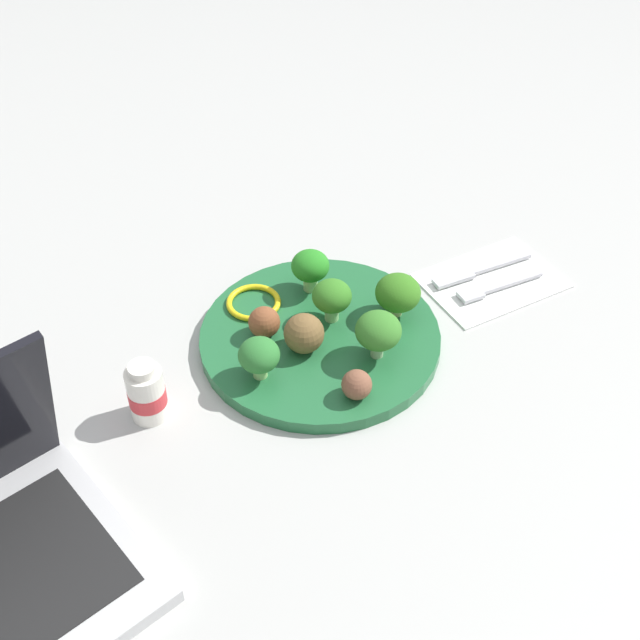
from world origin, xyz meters
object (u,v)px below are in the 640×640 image
meatball_mid_right (304,333)px  broccoli_floret_mid_right (332,297)px  broccoli_floret_center (378,331)px  yogurt_bottle (147,394)px  broccoli_floret_back_left (310,267)px  fork (496,286)px  napkin (491,280)px  meatball_center (357,385)px  knife (479,271)px  broccoli_floret_near_rim (398,293)px  pepper_ring_mid_left (254,302)px  plate (320,338)px  meatball_front_right (264,322)px  broccoli_floret_back_right (259,356)px

meatball_mid_right → broccoli_floret_mid_right: bearing=-153.5°
broccoli_floret_center → meatball_mid_right: size_ratio=1.26×
broccoli_floret_center → yogurt_bottle: size_ratio=0.80×
broccoli_floret_back_left → meatball_mid_right: bearing=55.3°
broccoli_floret_center → fork: 0.21m
napkin → broccoli_floret_center: bearing=12.8°
meatball_center → knife: 0.28m
broccoli_floret_mid_right → knife: 0.22m
broccoli_floret_near_rim → knife: size_ratio=0.37×
pepper_ring_mid_left → yogurt_bottle: (0.17, 0.09, 0.01)m
plate → napkin: bearing=176.1°
broccoli_floret_back_left → napkin: bearing=157.0°
plate → pepper_ring_mid_left: bearing=-63.4°
broccoli_floret_near_rim → meatball_mid_right: size_ratio=1.18×
broccoli_floret_back_left → meatball_center: broccoli_floret_back_left is taller
broccoli_floret_center → pepper_ring_mid_left: 0.17m
meatball_mid_right → meatball_front_right: 0.05m
broccoli_floret_back_right → fork: bearing=178.4°
fork → meatball_mid_right: bearing=-4.6°
meatball_mid_right → yogurt_bottle: bearing=-3.3°
napkin → yogurt_bottle: 0.46m
plate → broccoli_floret_back_right: broccoli_floret_back_right is taller
broccoli_floret_back_right → yogurt_bottle: 0.12m
pepper_ring_mid_left → napkin: (-0.29, 0.10, -0.02)m
broccoli_floret_back_left → broccoli_floret_back_right: bearing=38.7°
plate → meatball_mid_right: bearing=23.9°
meatball_mid_right → fork: (-0.27, 0.02, -0.03)m
pepper_ring_mid_left → fork: 0.30m
broccoli_floret_center → yogurt_bottle: broccoli_floret_center is taller
broccoli_floret_near_rim → meatball_center: size_ratio=1.65×
broccoli_floret_near_rim → fork: broccoli_floret_near_rim is taller
broccoli_floret_back_left → fork: bearing=152.3°
plate → yogurt_bottle: bearing=0.6°
yogurt_bottle → meatball_front_right: bearing=-167.9°
fork → knife: same height
meatball_mid_right → pepper_ring_mid_left: 0.10m
broccoli_floret_mid_right → broccoli_floret_back_right: bearing=18.3°
meatball_center → yogurt_bottle: yogurt_bottle is taller
napkin → broccoli_floret_near_rim: bearing=0.9°
yogurt_bottle → meatball_mid_right: bearing=176.7°
broccoli_floret_back_left → knife: broccoli_floret_back_left is taller
broccoli_floret_center → fork: size_ratio=0.48×
napkin → fork: 0.02m
broccoli_floret_back_left → meatball_mid_right: broccoli_floret_back_left is taller
knife → broccoli_floret_mid_right: bearing=-3.2°
broccoli_floret_back_right → pepper_ring_mid_left: (-0.05, -0.11, -0.03)m
broccoli_floret_center → pepper_ring_mid_left: size_ratio=0.88×
broccoli_floret_back_right → broccoli_floret_near_rim: bearing=-178.3°
meatball_mid_right → plate: bearing=-156.1°
meatball_center → fork: meatball_center is taller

